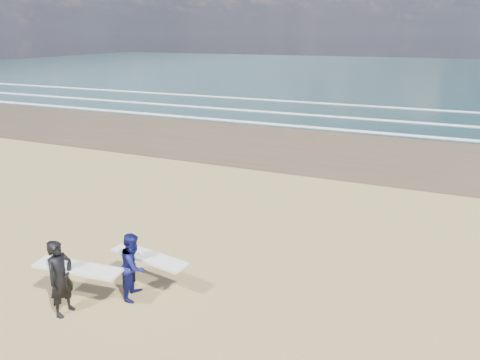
% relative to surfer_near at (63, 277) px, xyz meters
% --- Properties ---
extents(surfer_near, '(2.24, 1.08, 1.92)m').
position_rel_surfer_near_xyz_m(surfer_near, '(0.00, 0.00, 0.00)').
color(surfer_near, black).
rests_on(surfer_near, ground).
extents(surfer_far, '(2.25, 1.25, 1.74)m').
position_rel_surfer_near_xyz_m(surfer_far, '(1.13, 1.26, -0.09)').
color(surfer_far, '#0E1251').
rests_on(surfer_far, ground).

